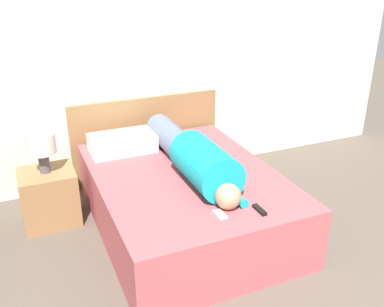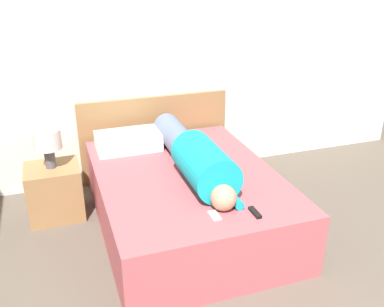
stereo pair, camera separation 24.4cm
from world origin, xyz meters
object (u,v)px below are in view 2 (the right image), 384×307
object	(u,v)px
pillow_near_headboard	(128,141)
tv_remote	(255,212)
cell_phone	(214,215)
person_lying	(195,156)
table_lamp	(47,142)
bed	(187,200)
nightstand	(55,192)

from	to	relation	value
pillow_near_headboard	tv_remote	bearing A→B (deg)	-67.26
tv_remote	cell_phone	world-z (taller)	tv_remote
pillow_near_headboard	tv_remote	world-z (taller)	pillow_near_headboard
person_lying	table_lamp	bearing A→B (deg)	153.46
bed	pillow_near_headboard	world-z (taller)	pillow_near_headboard
table_lamp	tv_remote	size ratio (longest dim) A/B	2.42
bed	cell_phone	xyz separation A→B (m)	(-0.03, -0.73, 0.27)
tv_remote	bed	bearing A→B (deg)	108.22
person_lying	tv_remote	size ratio (longest dim) A/B	10.99
bed	nightstand	size ratio (longest dim) A/B	4.00
nightstand	table_lamp	xyz separation A→B (m)	(0.00, 0.00, 0.50)
tv_remote	pillow_near_headboard	bearing A→B (deg)	112.74
person_lying	pillow_near_headboard	xyz separation A→B (m)	(-0.44, 0.73, -0.08)
person_lying	pillow_near_headboard	bearing A→B (deg)	120.90
person_lying	cell_phone	xyz separation A→B (m)	(-0.10, -0.71, -0.15)
tv_remote	cell_phone	distance (m)	0.30
bed	table_lamp	distance (m)	1.34
pillow_near_headboard	cell_phone	world-z (taller)	pillow_near_headboard
tv_remote	person_lying	bearing A→B (deg)	104.02
pillow_near_headboard	tv_remote	distance (m)	1.64
nightstand	pillow_near_headboard	bearing A→B (deg)	10.80
bed	table_lamp	xyz separation A→B (m)	(-1.11, 0.57, 0.49)
nightstand	person_lying	size ratio (longest dim) A/B	0.31
nightstand	table_lamp	size ratio (longest dim) A/B	1.40
tv_remote	cell_phone	size ratio (longest dim) A/B	1.15
bed	cell_phone	distance (m)	0.78
table_lamp	pillow_near_headboard	bearing A→B (deg)	10.80
table_lamp	person_lying	xyz separation A→B (m)	(1.18, -0.59, -0.06)
nightstand	table_lamp	world-z (taller)	table_lamp
cell_phone	nightstand	bearing A→B (deg)	129.88
tv_remote	cell_phone	xyz separation A→B (m)	(-0.29, 0.07, -0.01)
table_lamp	person_lying	size ratio (longest dim) A/B	0.22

